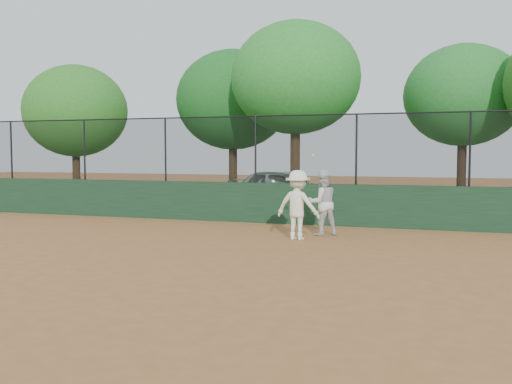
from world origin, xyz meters
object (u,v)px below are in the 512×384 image
(parked_car, at_px, (284,189))
(player_main, at_px, (298,205))
(tree_3, at_px, (463,96))
(tree_0, at_px, (75,111))
(player_second, at_px, (322,203))
(tree_1, at_px, (233,100))
(tree_2, at_px, (296,78))

(parked_car, distance_m, player_main, 7.53)
(tree_3, bearing_deg, tree_0, -175.01)
(parked_car, distance_m, player_second, 6.82)
(tree_0, distance_m, tree_1, 7.15)
(parked_car, height_order, player_second, player_second)
(tree_0, bearing_deg, player_main, -34.02)
(tree_1, relative_size, tree_2, 0.94)
(player_second, height_order, tree_1, tree_1)
(player_second, xyz_separation_m, player_main, (-0.40, -0.92, 0.01))
(tree_2, relative_size, tree_3, 1.12)
(parked_car, relative_size, tree_2, 0.63)
(parked_car, distance_m, tree_2, 4.09)
(player_second, distance_m, tree_2, 7.83)
(tree_1, bearing_deg, tree_3, 0.12)
(tree_1, bearing_deg, tree_2, -36.61)
(tree_2, bearing_deg, tree_1, 143.39)
(parked_car, xyz_separation_m, player_second, (2.76, -6.24, 0.08))
(player_second, distance_m, player_main, 1.00)
(parked_car, distance_m, tree_1, 5.41)
(tree_0, height_order, tree_2, tree_2)
(player_main, distance_m, tree_2, 8.48)
(parked_car, bearing_deg, tree_2, -70.53)
(player_main, relative_size, tree_1, 0.32)
(parked_car, bearing_deg, tree_0, 92.18)
(tree_1, bearing_deg, player_second, -56.72)
(parked_car, distance_m, tree_3, 7.64)
(player_main, height_order, tree_3, tree_3)
(tree_0, bearing_deg, parked_car, -6.97)
(player_main, bearing_deg, parked_car, 108.25)
(player_second, bearing_deg, tree_0, -64.53)
(player_second, distance_m, tree_3, 10.15)
(parked_car, height_order, tree_3, tree_3)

